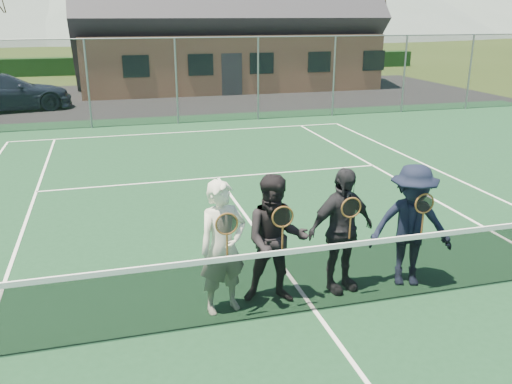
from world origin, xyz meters
TOP-DOWN VIEW (x-y plane):
  - ground at (0.00, 20.00)m, footprint 220.00×220.00m
  - court_surface at (0.00, 0.00)m, footprint 30.00×30.00m
  - tarmac_carpark at (-4.00, 20.00)m, footprint 40.00×12.00m
  - hedge_row at (0.00, 32.00)m, footprint 40.00×1.20m
  - car_c at (-6.44, 18.16)m, footprint 5.54×3.16m
  - court_markings at (0.00, 0.00)m, footprint 11.03×23.83m
  - tennis_net at (0.00, 0.00)m, footprint 11.68×0.08m
  - perimeter_fence at (0.00, 13.50)m, footprint 30.07×0.07m
  - clubhouse at (4.00, 24.00)m, footprint 15.60×8.20m
  - player_a at (-1.16, 0.37)m, footprint 0.74×0.58m
  - player_b at (-0.42, 0.42)m, footprint 1.02×0.88m
  - player_c at (0.56, 0.50)m, footprint 1.12×0.65m
  - player_d at (1.58, 0.39)m, footprint 1.32×1.01m

SIDE VIEW (x-z plane):
  - ground at x=0.00m, z-range 0.00..0.00m
  - tarmac_carpark at x=-4.00m, z-range 0.00..0.01m
  - court_surface at x=0.00m, z-range 0.00..0.02m
  - court_markings at x=0.00m, z-range 0.02..0.03m
  - tennis_net at x=0.00m, z-range -0.01..1.09m
  - hedge_row at x=0.00m, z-range 0.00..1.10m
  - car_c at x=-6.44m, z-range 0.00..1.51m
  - player_d at x=1.58m, z-range 0.02..1.82m
  - player_b at x=-0.42m, z-range 0.02..1.82m
  - player_c at x=0.56m, z-range 0.02..1.82m
  - player_a at x=-1.16m, z-range 0.02..1.82m
  - perimeter_fence at x=0.00m, z-range 0.01..3.03m
  - clubhouse at x=4.00m, z-range 0.14..7.84m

